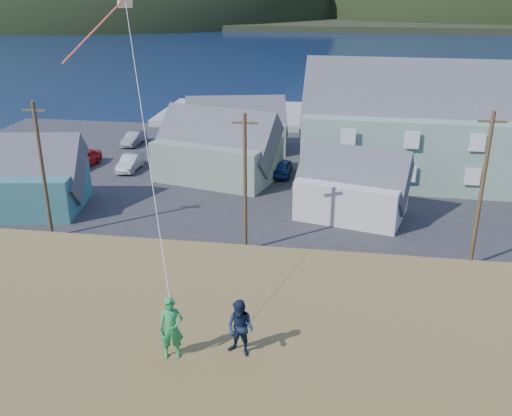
{
  "coord_description": "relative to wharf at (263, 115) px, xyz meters",
  "views": [
    {
      "loc": [
        4.3,
        -31.95,
        16.73
      ],
      "look_at": [
        1.27,
        -12.45,
        8.8
      ],
      "focal_mm": 40.0,
      "sensor_mm": 36.0,
      "label": 1
    }
  ],
  "objects": [
    {
      "name": "grass_strip",
      "position": [
        6.0,
        -42.0,
        -0.4
      ],
      "size": [
        110.0,
        8.0,
        0.1
      ],
      "primitive_type": "cube",
      "color": "#4C3D19",
      "rests_on": "ground"
    },
    {
      "name": "parked_cars",
      "position": [
        -3.16,
        -19.59,
        0.42
      ],
      "size": [
        25.4,
        13.25,
        1.58
      ],
      "color": "black",
      "rests_on": "waterfront_lot"
    },
    {
      "name": "ground",
      "position": [
        6.0,
        -40.0,
        -0.45
      ],
      "size": [
        900.0,
        900.0,
        0.0
      ],
      "primitive_type": "plane",
      "color": "#0A1638",
      "rests_on": "ground"
    },
    {
      "name": "shed_palegreen_near",
      "position": [
        -0.53,
        -24.38,
        2.41
      ],
      "size": [
        11.72,
        8.92,
        7.61
      ],
      "rotation": [
        0.0,
        0.0,
        -0.25
      ],
      "color": "slate",
      "rests_on": "waterfront_lot"
    },
    {
      "name": "far_hills",
      "position": [
        41.59,
        239.38,
        1.55
      ],
      "size": [
        760.0,
        265.0,
        143.0
      ],
      "color": "black",
      "rests_on": "ground"
    },
    {
      "name": "shed_palegreen_far",
      "position": [
        -0.58,
        -15.28,
        2.18
      ],
      "size": [
        11.24,
        7.87,
        6.88
      ],
      "rotation": [
        0.0,
        0.0,
        0.22
      ],
      "color": "slate",
      "rests_on": "waterfront_lot"
    },
    {
      "name": "wharf",
      "position": [
        0.0,
        0.0,
        0.0
      ],
      "size": [
        26.0,
        14.0,
        0.9
      ],
      "primitive_type": "cube",
      "color": "gray",
      "rests_on": "ground"
    },
    {
      "name": "shed_white",
      "position": [
        11.29,
        -31.42,
        2.01
      ],
      "size": [
        9.08,
        7.1,
        6.4
      ],
      "rotation": [
        0.0,
        0.0,
        -0.25
      ],
      "color": "beige",
      "rests_on": "waterfront_lot"
    },
    {
      "name": "kite_flyer_navy",
      "position": [
        7.89,
        -59.17,
        7.57
      ],
      "size": [
        0.95,
        0.83,
        1.64
      ],
      "primitive_type": "imported",
      "rotation": [
        0.0,
        0.0,
        -0.31
      ],
      "color": "#152139",
      "rests_on": "hillside"
    },
    {
      "name": "kite_rig",
      "position": [
        2.92,
        -53.19,
        15.44
      ],
      "size": [
        2.2,
        3.65,
        10.28
      ],
      "color": "beige",
      "rests_on": "ground"
    },
    {
      "name": "far_shore",
      "position": [
        6.0,
        290.0,
        0.55
      ],
      "size": [
        900.0,
        320.0,
        2.0
      ],
      "primitive_type": "cube",
      "color": "black",
      "rests_on": "ground"
    },
    {
      "name": "shed_teal",
      "position": [
        -13.71,
        -33.95,
        2.23
      ],
      "size": [
        10.0,
        7.78,
        7.19
      ],
      "rotation": [
        0.0,
        0.0,
        0.17
      ],
      "color": "#2A5F63",
      "rests_on": "waterfront_lot"
    },
    {
      "name": "kite_flyer_green",
      "position": [
        6.09,
        -59.57,
        7.65
      ],
      "size": [
        0.74,
        0.57,
        1.79
      ],
      "primitive_type": "imported",
      "rotation": [
        0.0,
        0.0,
        0.24
      ],
      "color": "#248742",
      "rests_on": "hillside"
    },
    {
      "name": "utility_poles",
      "position": [
        4.75,
        -38.5,
        4.39
      ],
      "size": [
        28.17,
        0.24,
        9.73
      ],
      "color": "#47331E",
      "rests_on": "waterfront_lot"
    },
    {
      "name": "waterfront_lot",
      "position": [
        6.0,
        -23.0,
        -0.39
      ],
      "size": [
        72.0,
        36.0,
        0.12
      ],
      "primitive_type": "cube",
      "color": "#28282B",
      "rests_on": "ground"
    }
  ]
}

